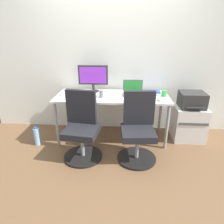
{
  "coord_description": "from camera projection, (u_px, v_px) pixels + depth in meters",
  "views": [
    {
      "loc": [
        0.17,
        -2.93,
        1.66
      ],
      "look_at": [
        0.0,
        -0.05,
        0.48
      ],
      "focal_mm": 31.49,
      "sensor_mm": 36.0,
      "label": 1
    }
  ],
  "objects": [
    {
      "name": "keyboard_by_monitor",
      "position": [
        87.0,
        99.0,
        2.87
      ],
      "size": [
        0.34,
        0.12,
        0.02
      ],
      "primitive_type": "cube",
      "color": "silver",
      "rests_on": "desk"
    },
    {
      "name": "pen_cup",
      "position": [
        102.0,
        94.0,
        2.97
      ],
      "size": [
        0.07,
        0.07,
        0.1
      ],
      "primitive_type": "cylinder",
      "color": "slate",
      "rests_on": "desk"
    },
    {
      "name": "ground_plane",
      "position": [
        112.0,
        137.0,
        3.35
      ],
      "size": [
        5.28,
        5.28,
        0.0
      ],
      "primitive_type": "plane",
      "color": "brown"
    },
    {
      "name": "office_chair_right",
      "position": [
        138.0,
        130.0,
        2.67
      ],
      "size": [
        0.54,
        0.54,
        0.94
      ],
      "color": "black",
      "rests_on": "ground"
    },
    {
      "name": "office_chair_left",
      "position": [
        82.0,
        129.0,
        2.71
      ],
      "size": [
        0.54,
        0.54,
        0.94
      ],
      "color": "black",
      "rests_on": "ground"
    },
    {
      "name": "back_wall",
      "position": [
        114.0,
        55.0,
        3.25
      ],
      "size": [
        4.4,
        0.04,
        2.6
      ],
      "primitive_type": "cube",
      "color": "silver",
      "rests_on": "ground"
    },
    {
      "name": "open_laptop",
      "position": [
        133.0,
        91.0,
        3.12
      ],
      "size": [
        0.31,
        0.29,
        0.22
      ],
      "color": "#4C4C51",
      "rests_on": "desk"
    },
    {
      "name": "coffee_mug",
      "position": [
        164.0,
        93.0,
        3.02
      ],
      "size": [
        0.08,
        0.08,
        0.09
      ],
      "primitive_type": "cylinder",
      "color": "green",
      "rests_on": "desk"
    },
    {
      "name": "keyboard_by_laptop",
      "position": [
        136.0,
        101.0,
        2.8
      ],
      "size": [
        0.34,
        0.12,
        0.02
      ],
      "primitive_type": "cube",
      "color": "silver",
      "rests_on": "desk"
    },
    {
      "name": "side_cabinet",
      "position": [
        188.0,
        123.0,
        3.22
      ],
      "size": [
        0.49,
        0.46,
        0.55
      ],
      "color": "silver",
      "rests_on": "ground"
    },
    {
      "name": "printer",
      "position": [
        192.0,
        100.0,
        3.07
      ],
      "size": [
        0.38,
        0.4,
        0.24
      ],
      "color": "#2D2D2D",
      "rests_on": "side_cabinet"
    },
    {
      "name": "mouse_by_laptop",
      "position": [
        61.0,
        94.0,
        3.09
      ],
      "size": [
        0.06,
        0.1,
        0.03
      ],
      "primitive_type": "ellipsoid",
      "color": "#B7B7B7",
      "rests_on": "desk"
    },
    {
      "name": "mouse_by_monitor",
      "position": [
        159.0,
        100.0,
        2.84
      ],
      "size": [
        0.06,
        0.1,
        0.03
      ],
      "primitive_type": "ellipsoid",
      "color": "#B7B7B7",
      "rests_on": "desk"
    },
    {
      "name": "desktop_monitor",
      "position": [
        93.0,
        77.0,
        3.18
      ],
      "size": [
        0.48,
        0.18,
        0.43
      ],
      "color": "#262626",
      "rests_on": "desk"
    },
    {
      "name": "water_bottle_on_floor",
      "position": [
        37.0,
        136.0,
        3.07
      ],
      "size": [
        0.09,
        0.09,
        0.31
      ],
      "color": "#8CBFF2",
      "rests_on": "ground"
    },
    {
      "name": "desk",
      "position": [
        112.0,
        99.0,
        3.09
      ],
      "size": [
        1.76,
        0.69,
        0.74
      ],
      "color": "silver",
      "rests_on": "ground"
    },
    {
      "name": "notebook",
      "position": [
        154.0,
        92.0,
        3.22
      ],
      "size": [
        0.21,
        0.15,
        0.03
      ],
      "primitive_type": "cube",
      "color": "blue",
      "rests_on": "desk"
    }
  ]
}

